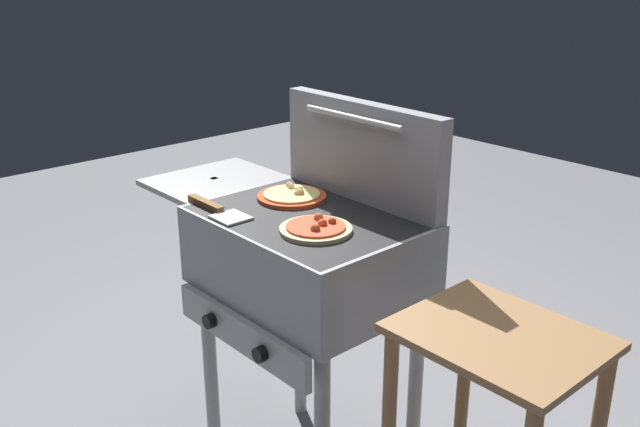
# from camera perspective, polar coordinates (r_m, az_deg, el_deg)

# --- Properties ---
(grill) EXTENTS (0.96, 0.53, 0.90)m
(grill) POSITION_cam_1_polar(r_m,az_deg,el_deg) (2.08, -1.27, -3.81)
(grill) COLOR gray
(grill) RESTS_ON ground_plane
(grill_lid_open) EXTENTS (0.63, 0.08, 0.30)m
(grill_lid_open) POSITION_cam_1_polar(r_m,az_deg,el_deg) (2.11, 3.44, 5.05)
(grill_lid_open) COLOR gray
(grill_lid_open) RESTS_ON grill
(pizza_pepperoni) EXTENTS (0.20, 0.20, 0.04)m
(pizza_pepperoni) POSITION_cam_1_polar(r_m,az_deg,el_deg) (1.90, -0.29, -1.19)
(pizza_pepperoni) COLOR beige
(pizza_pepperoni) RESTS_ON grill
(pizza_cheese) EXTENTS (0.21, 0.21, 0.03)m
(pizza_cheese) POSITION_cam_1_polar(r_m,az_deg,el_deg) (2.16, -2.28, 1.46)
(pizza_cheese) COLOR #C64723
(pizza_cheese) RESTS_ON grill
(spatula) EXTENTS (0.26, 0.09, 0.02)m
(spatula) POSITION_cam_1_polar(r_m,az_deg,el_deg) (2.07, -8.42, 0.34)
(spatula) COLOR #B7BABF
(spatula) RESTS_ON grill
(prep_table) EXTENTS (0.44, 0.36, 0.80)m
(prep_table) POSITION_cam_1_polar(r_m,az_deg,el_deg) (1.79, 13.68, -15.86)
(prep_table) COLOR olive
(prep_table) RESTS_ON ground_plane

